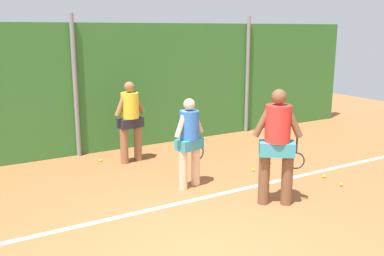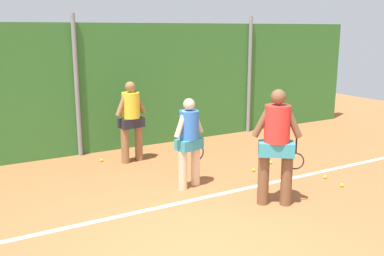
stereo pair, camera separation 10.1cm
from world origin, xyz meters
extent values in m
plane|color=#A85B33|center=(0.00, 1.61, 0.00)|extent=(25.16, 25.16, 0.00)
cube|color=#33702D|center=(0.00, 5.49, 1.47)|extent=(16.35, 0.25, 2.94)
cylinder|color=gray|center=(0.00, 5.32, 1.57)|extent=(0.10, 0.10, 3.14)
cylinder|color=gray|center=(4.72, 5.32, 1.57)|extent=(0.10, 0.10, 3.14)
cube|color=white|center=(0.00, 1.74, 0.00)|extent=(11.95, 0.10, 0.01)
cylinder|color=brown|center=(1.80, 1.04, 0.42)|extent=(0.18, 0.18, 0.83)
cylinder|color=brown|center=(2.10, 0.83, 0.42)|extent=(0.18, 0.18, 0.83)
cube|color=teal|center=(1.95, 0.94, 0.94)|extent=(0.64, 0.59, 0.22)
cylinder|color=red|center=(1.95, 0.94, 1.35)|extent=(0.41, 0.41, 0.59)
sphere|color=brown|center=(1.95, 0.94, 1.78)|extent=(0.24, 0.24, 0.24)
cylinder|color=brown|center=(1.76, 1.07, 1.39)|extent=(0.30, 0.25, 0.57)
cylinder|color=brown|center=(2.13, 0.80, 1.39)|extent=(0.30, 0.25, 0.57)
cylinder|color=black|center=(2.23, 0.79, 1.00)|extent=(0.03, 0.03, 0.28)
torus|color=#26262B|center=(2.23, 0.79, 0.73)|extent=(0.25, 0.18, 0.28)
cylinder|color=beige|center=(0.98, 2.28, 0.36)|extent=(0.16, 0.16, 0.71)
cylinder|color=beige|center=(1.29, 2.36, 0.36)|extent=(0.16, 0.16, 0.71)
cube|color=teal|center=(1.14, 2.32, 0.81)|extent=(0.53, 0.39, 0.19)
cylinder|color=blue|center=(1.14, 2.32, 1.16)|extent=(0.35, 0.35, 0.51)
sphere|color=beige|center=(1.14, 2.32, 1.52)|extent=(0.21, 0.21, 0.21)
cylinder|color=beige|center=(0.94, 2.27, 1.19)|extent=(0.28, 0.15, 0.48)
cylinder|color=beige|center=(1.33, 2.37, 1.19)|extent=(0.28, 0.15, 0.48)
cylinder|color=black|center=(1.40, 2.44, 0.84)|extent=(0.03, 0.03, 0.28)
torus|color=#26262B|center=(1.40, 2.44, 0.57)|extent=(0.28, 0.09, 0.28)
cylinder|color=#8C603D|center=(1.01, 4.32, 0.38)|extent=(0.17, 0.17, 0.76)
cylinder|color=#8C603D|center=(0.67, 4.27, 0.38)|extent=(0.17, 0.17, 0.76)
cube|color=#23232D|center=(0.84, 4.30, 0.86)|extent=(0.55, 0.37, 0.20)
cylinder|color=yellow|center=(0.84, 4.30, 1.23)|extent=(0.37, 0.37, 0.54)
sphere|color=#8C603D|center=(0.84, 4.30, 1.63)|extent=(0.22, 0.22, 0.22)
cylinder|color=#8C603D|center=(1.05, 4.33, 1.27)|extent=(0.31, 0.13, 0.51)
cylinder|color=#8C603D|center=(0.63, 4.26, 1.27)|extent=(0.31, 0.13, 0.51)
sphere|color=#CCDB33|center=(3.54, 0.94, 0.03)|extent=(0.07, 0.07, 0.07)
sphere|color=#CCDB33|center=(3.62, 1.42, 0.03)|extent=(0.07, 0.07, 0.07)
sphere|color=#CCDB33|center=(2.69, 2.44, 0.03)|extent=(0.07, 0.07, 0.07)
sphere|color=#CCDB33|center=(3.32, 2.67, 0.03)|extent=(0.07, 0.07, 0.07)
sphere|color=#CCDB33|center=(0.26, 4.62, 0.03)|extent=(0.07, 0.07, 0.07)
camera|label=1|loc=(-2.65, -4.16, 2.81)|focal=40.92mm
camera|label=2|loc=(-2.56, -4.21, 2.81)|focal=40.92mm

